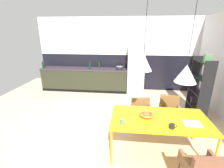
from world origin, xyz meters
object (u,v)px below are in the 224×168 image
object	(u,v)px
armchair_head_of_table	(141,110)
open_shelf_unit	(200,85)
fruit_bowl	(147,115)
pendant_lamp_over_table_near	(144,62)
open_book	(192,124)
mug_dark_espresso	(172,126)
armchair_corner_seat	(169,108)
bottle_wine_green	(99,66)
armchair_near_window	(203,168)
cooking_pot	(120,68)
bottle_vinegar_dark	(43,65)
mug_glass_clear	(122,122)
refrigerator_column	(136,68)
dining_table	(159,120)
bottle_spice_small	(90,66)
pendant_lamp_over_table_far	(186,74)

from	to	relation	value
armchair_head_of_table	open_shelf_unit	xyz separation A→B (m)	(1.64, 0.79, 0.43)
fruit_bowl	pendant_lamp_over_table_near	distance (m)	1.02
open_book	mug_dark_espresso	xyz separation A→B (m)	(-0.40, -0.17, 0.04)
armchair_corner_seat	bottle_wine_green	size ratio (longest dim) A/B	3.26
fruit_bowl	open_shelf_unit	world-z (taller)	open_shelf_unit
armchair_near_window	cooking_pot	world-z (taller)	cooking_pot
bottle_vinegar_dark	bottle_wine_green	size ratio (longest dim) A/B	1.25
armchair_corner_seat	bottle_wine_green	distance (m)	3.39
mug_glass_clear	pendant_lamp_over_table_near	world-z (taller)	pendant_lamp_over_table_near
armchair_near_window	open_shelf_unit	xyz separation A→B (m)	(0.90, 2.54, 0.38)
fruit_bowl	mug_glass_clear	bearing A→B (deg)	-145.96
mug_dark_espresso	bottle_wine_green	xyz separation A→B (m)	(-1.95, 3.75, 0.22)
open_book	armchair_corner_seat	bearing A→B (deg)	97.14
armchair_corner_seat	refrigerator_column	bearing A→B (deg)	-64.38
dining_table	open_book	distance (m)	0.57
fruit_bowl	bottle_vinegar_dark	xyz separation A→B (m)	(-3.79, 3.13, 0.22)
bottle_spice_small	armchair_near_window	bearing A→B (deg)	-57.61
refrigerator_column	armchair_head_of_table	bearing A→B (deg)	-88.18
armchair_near_window	armchair_head_of_table	bearing A→B (deg)	108.25
bottle_vinegar_dark	bottle_spice_small	world-z (taller)	bottle_vinegar_dark
refrigerator_column	pendant_lamp_over_table_far	world-z (taller)	pendant_lamp_over_table_far
mug_glass_clear	pendant_lamp_over_table_far	xyz separation A→B (m)	(1.07, 0.32, 0.83)
open_book	pendant_lamp_over_table_near	xyz separation A→B (m)	(-0.92, 0.16, 1.06)
armchair_head_of_table	pendant_lamp_over_table_near	size ratio (longest dim) A/B	0.65
dining_table	pendant_lamp_over_table_near	world-z (taller)	pendant_lamp_over_table_near
armchair_near_window	open_book	distance (m)	0.79
refrigerator_column	bottle_wine_green	bearing A→B (deg)	175.03
open_book	mug_glass_clear	distance (m)	1.26
armchair_corner_seat	fruit_bowl	world-z (taller)	fruit_bowl
dining_table	pendant_lamp_over_table_near	distance (m)	1.16
armchair_corner_seat	pendant_lamp_over_table_far	distance (m)	1.45
refrigerator_column	cooking_pot	xyz separation A→B (m)	(-0.63, -0.08, 0.02)
cooking_pot	open_shelf_unit	world-z (taller)	open_shelf_unit
mug_dark_espresso	pendant_lamp_over_table_far	xyz separation A→B (m)	(0.22, 0.34, 0.84)
open_shelf_unit	pendant_lamp_over_table_near	distance (m)	2.56
mug_dark_espresso	pendant_lamp_over_table_far	distance (m)	0.93
armchair_near_window	cooking_pot	bearing A→B (deg)	104.73
fruit_bowl	pendant_lamp_over_table_far	world-z (taller)	pendant_lamp_over_table_far
pendant_lamp_over_table_near	bottle_wine_green	bearing A→B (deg)	112.66
refrigerator_column	armchair_corner_seat	world-z (taller)	refrigerator_column
cooking_pot	bottle_wine_green	distance (m)	0.85
armchair_near_window	open_book	xyz separation A→B (m)	(0.08, 0.75, 0.24)
bottle_spice_small	pendant_lamp_over_table_near	size ratio (longest dim) A/B	0.26
bottle_spice_small	pendant_lamp_over_table_far	size ratio (longest dim) A/B	0.22
mug_glass_clear	bottle_wine_green	bearing A→B (deg)	106.40
armchair_corner_seat	fruit_bowl	distance (m)	1.17
dining_table	bottle_spice_small	size ratio (longest dim) A/B	6.33
dining_table	armchair_head_of_table	bearing A→B (deg)	107.28
open_book	bottle_vinegar_dark	world-z (taller)	bottle_vinegar_dark
armchair_corner_seat	cooking_pot	world-z (taller)	cooking_pot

